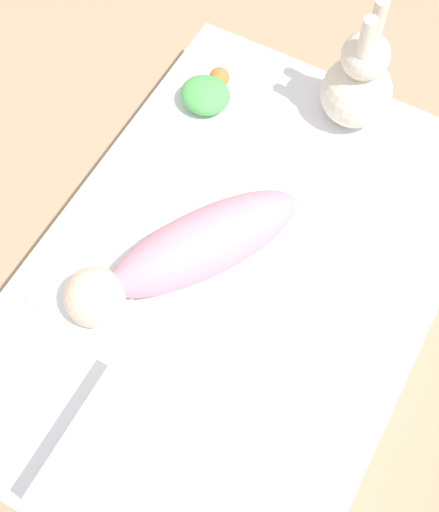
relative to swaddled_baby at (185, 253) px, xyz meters
The scene contains 7 objects.
ground_plane 0.25m from the swaddled_baby, 71.98° to the right, with size 12.00×12.00×0.00m, color #9E8466.
bed_mattress 0.18m from the swaddled_baby, 71.98° to the right, with size 1.27×0.85×0.16m.
burp_cloth 0.21m from the swaddled_baby, 128.50° to the left, with size 0.24×0.20×0.02m.
swaddled_baby is the anchor object (origin of this frame).
pillow 0.46m from the swaddled_baby, 161.30° to the right, with size 0.30×0.28×0.11m.
bunny_plush 0.59m from the swaddled_baby, 14.46° to the right, with size 0.17×0.17×0.34m.
turtle_plush 0.47m from the swaddled_baby, 23.67° to the left, with size 0.16×0.13×0.07m.
Camera 1 is at (-0.62, -0.31, 1.58)m, focal length 50.00 mm.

